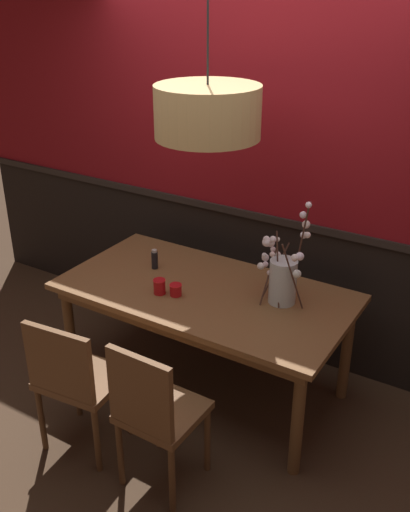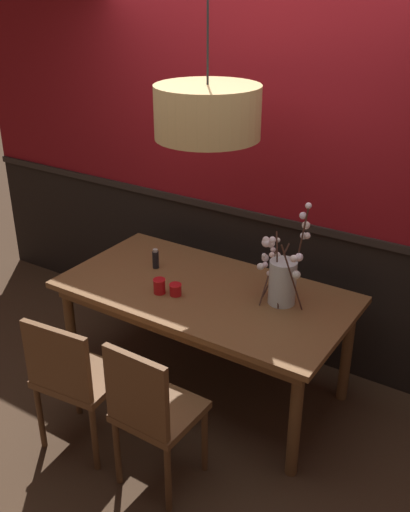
{
  "view_description": "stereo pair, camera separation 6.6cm",
  "coord_description": "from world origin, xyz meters",
  "px_view_note": "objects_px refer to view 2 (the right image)",
  "views": [
    {
      "loc": [
        1.73,
        -2.81,
        2.58
      ],
      "look_at": [
        0.0,
        0.0,
        1.0
      ],
      "focal_mm": 41.38,
      "sensor_mm": 36.0,
      "label": 1
    },
    {
      "loc": [
        1.79,
        -2.78,
        2.58
      ],
      "look_at": [
        0.0,
        0.0,
        1.0
      ],
      "focal_mm": 41.38,
      "sensor_mm": 36.0,
      "label": 2
    }
  ],
  "objects_px": {
    "chair_near_side_left": "(73,376)",
    "candle_holder_nearer_center": "(159,286)",
    "chair_far_side_right": "(300,277)",
    "vase_with_blossoms": "(282,279)",
    "condiment_bottle": "(156,259)",
    "dining_table": "(205,300)",
    "candle_holder_nearer_edge": "(176,289)",
    "chair_near_side_right": "(151,410)",
    "chair_far_side_left": "(235,259)",
    "pendant_lamp": "(208,112)"
  },
  "relations": [
    {
      "from": "chair_near_side_left",
      "to": "candle_holder_nearer_center",
      "type": "xyz_separation_m",
      "value": [
        0.1,
        0.7,
        0.29
      ]
    },
    {
      "from": "chair_far_side_right",
      "to": "vase_with_blossoms",
      "type": "relative_size",
      "value": 1.47
    },
    {
      "from": "condiment_bottle",
      "to": "chair_far_side_right",
      "type": "bearing_deg",
      "value": 49.52
    },
    {
      "from": "dining_table",
      "to": "candle_holder_nearer_center",
      "type": "xyz_separation_m",
      "value": [
        -0.22,
        -0.19,
        0.13
      ]
    },
    {
      "from": "candle_holder_nearer_edge",
      "to": "chair_near_side_right",
      "type": "bearing_deg",
      "value": -64.13
    },
    {
      "from": "chair_far_side_left",
      "to": "candle_holder_nearer_edge",
      "type": "height_order",
      "value": "chair_far_side_left"
    },
    {
      "from": "chair_far_side_right",
      "to": "chair_near_side_left",
      "type": "relative_size",
      "value": 1.06
    },
    {
      "from": "chair_far_side_right",
      "to": "pendant_lamp",
      "type": "relative_size",
      "value": 0.96
    },
    {
      "from": "chair_far_side_left",
      "to": "candle_holder_nearer_center",
      "type": "relative_size",
      "value": 9.74
    },
    {
      "from": "chair_near_side_right",
      "to": "chair_near_side_left",
      "type": "height_order",
      "value": "chair_near_side_right"
    },
    {
      "from": "chair_far_side_left",
      "to": "condiment_bottle",
      "type": "relative_size",
      "value": 6.9
    },
    {
      "from": "chair_far_side_left",
      "to": "vase_with_blossoms",
      "type": "xyz_separation_m",
      "value": [
        0.78,
        -0.79,
        0.39
      ]
    },
    {
      "from": "chair_near_side_right",
      "to": "candle_holder_nearer_edge",
      "type": "distance_m",
      "value": 0.85
    },
    {
      "from": "dining_table",
      "to": "chair_near_side_left",
      "type": "xyz_separation_m",
      "value": [
        -0.32,
        -0.89,
        -0.16
      ]
    },
    {
      "from": "chair_far_side_left",
      "to": "pendant_lamp",
      "type": "bearing_deg",
      "value": -70.71
    },
    {
      "from": "chair_near_side_right",
      "to": "chair_far_side_right",
      "type": "xyz_separation_m",
      "value": [
        0.03,
        1.8,
        0.0
      ]
    },
    {
      "from": "chair_near_side_left",
      "to": "vase_with_blossoms",
      "type": "height_order",
      "value": "vase_with_blossoms"
    },
    {
      "from": "dining_table",
      "to": "chair_near_side_right",
      "type": "xyz_separation_m",
      "value": [
        0.23,
        -0.88,
        -0.16
      ]
    },
    {
      "from": "chair_near_side_right",
      "to": "chair_far_side_right",
      "type": "relative_size",
      "value": 0.98
    },
    {
      "from": "chair_far_side_right",
      "to": "chair_far_side_left",
      "type": "xyz_separation_m",
      "value": [
        -0.56,
        -0.01,
        0.01
      ]
    },
    {
      "from": "dining_table",
      "to": "candle_holder_nearer_edge",
      "type": "distance_m",
      "value": 0.23
    },
    {
      "from": "chair_near_side_left",
      "to": "condiment_bottle",
      "type": "height_order",
      "value": "condiment_bottle"
    },
    {
      "from": "candle_holder_nearer_edge",
      "to": "condiment_bottle",
      "type": "bearing_deg",
      "value": 144.55
    },
    {
      "from": "condiment_bottle",
      "to": "pendant_lamp",
      "type": "relative_size",
      "value": 0.14
    },
    {
      "from": "chair_near_side_right",
      "to": "pendant_lamp",
      "type": "bearing_deg",
      "value": 103.43
    },
    {
      "from": "chair_far_side_left",
      "to": "candle_holder_nearer_center",
      "type": "height_order",
      "value": "chair_far_side_left"
    },
    {
      "from": "chair_near_side_right",
      "to": "vase_with_blossoms",
      "type": "height_order",
      "value": "vase_with_blossoms"
    },
    {
      "from": "candle_holder_nearer_center",
      "to": "candle_holder_nearer_edge",
      "type": "distance_m",
      "value": 0.11
    },
    {
      "from": "vase_with_blossoms",
      "to": "condiment_bottle",
      "type": "bearing_deg",
      "value": -177.73
    },
    {
      "from": "candle_holder_nearer_center",
      "to": "condiment_bottle",
      "type": "distance_m",
      "value": 0.36
    },
    {
      "from": "chair_near_side_right",
      "to": "candle_holder_nearer_edge",
      "type": "height_order",
      "value": "chair_near_side_right"
    },
    {
      "from": "pendant_lamp",
      "to": "condiment_bottle",
      "type": "bearing_deg",
      "value": 168.92
    },
    {
      "from": "chair_far_side_right",
      "to": "pendant_lamp",
      "type": "distance_m",
      "value": 1.67
    },
    {
      "from": "dining_table",
      "to": "condiment_bottle",
      "type": "bearing_deg",
      "value": 170.15
    },
    {
      "from": "chair_far_side_right",
      "to": "candle_holder_nearer_edge",
      "type": "relative_size",
      "value": 11.92
    },
    {
      "from": "chair_near_side_right",
      "to": "chair_near_side_left",
      "type": "xyz_separation_m",
      "value": [
        -0.55,
        -0.01,
        -0.0
      ]
    },
    {
      "from": "candle_holder_nearer_edge",
      "to": "chair_far_side_left",
      "type": "bearing_deg",
      "value": 99.58
    },
    {
      "from": "chair_far_side_right",
      "to": "pendant_lamp",
      "type": "bearing_deg",
      "value": -104.24
    },
    {
      "from": "candle_holder_nearer_center",
      "to": "condiment_bottle",
      "type": "relative_size",
      "value": 0.71
    },
    {
      "from": "chair_near_side_left",
      "to": "condiment_bottle",
      "type": "xyz_separation_m",
      "value": [
        -0.13,
        0.97,
        0.31
      ]
    },
    {
      "from": "vase_with_blossoms",
      "to": "pendant_lamp",
      "type": "height_order",
      "value": "pendant_lamp"
    },
    {
      "from": "vase_with_blossoms",
      "to": "dining_table",
      "type": "bearing_deg",
      "value": -166.5
    },
    {
      "from": "chair_near_side_left",
      "to": "vase_with_blossoms",
      "type": "xyz_separation_m",
      "value": [
        0.8,
        1.01,
        0.41
      ]
    },
    {
      "from": "chair_far_side_left",
      "to": "chair_near_side_left",
      "type": "bearing_deg",
      "value": -90.76
    },
    {
      "from": "chair_near_side_left",
      "to": "candle_holder_nearer_center",
      "type": "distance_m",
      "value": 0.76
    },
    {
      "from": "candle_holder_nearer_center",
      "to": "chair_far_side_left",
      "type": "bearing_deg",
      "value": 94.15
    },
    {
      "from": "candle_holder_nearer_edge",
      "to": "pendant_lamp",
      "type": "relative_size",
      "value": 0.08
    },
    {
      "from": "chair_far_side_right",
      "to": "chair_near_side_left",
      "type": "distance_m",
      "value": 1.9
    },
    {
      "from": "chair_near_side_right",
      "to": "candle_holder_nearer_center",
      "type": "relative_size",
      "value": 9.42
    },
    {
      "from": "vase_with_blossoms",
      "to": "chair_near_side_right",
      "type": "bearing_deg",
      "value": -103.91
    }
  ]
}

